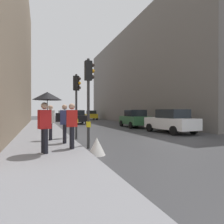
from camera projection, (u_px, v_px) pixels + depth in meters
ground_plane at (174, 142)px, 10.11m from camera, size 120.00×120.00×0.00m
sidewalk_kerb at (43, 133)px, 13.46m from camera, size 2.98×40.00×0.16m
building_facade_right at (157, 79)px, 30.67m from camera, size 12.00×32.81×13.65m
traffic_light_near_left at (89, 87)px, 8.33m from camera, size 0.43×0.25×3.91m
traffic_light_near_right at (77, 94)px, 11.08m from camera, size 0.44×0.37×3.76m
car_yellow_taxi at (91, 115)px, 36.85m from camera, size 2.15×4.27×1.76m
car_dark_suv at (77, 117)px, 24.89m from camera, size 2.10×4.24×1.76m
car_white_compact at (171, 121)px, 14.24m from camera, size 2.23×4.31×1.76m
car_red_sedan at (69, 116)px, 30.91m from camera, size 2.04×4.21×1.76m
car_green_estate at (134, 119)px, 19.31m from camera, size 2.27×4.32×1.76m
car_silver_hatchback at (63, 115)px, 36.74m from camera, size 2.16×4.27×1.76m
pedestrian_with_umbrella at (46, 105)px, 6.70m from camera, size 1.00×1.00×2.14m
pedestrian_with_grey_backpack at (64, 121)px, 8.77m from camera, size 0.62×0.36×1.77m
pedestrian_with_black_backpack at (50, 120)px, 9.70m from camera, size 0.62×0.36×1.77m
pedestrian_in_red_jacket at (72, 124)px, 7.52m from camera, size 0.40×0.36×1.77m
warning_sign_triangle at (97, 146)px, 7.06m from camera, size 0.64×0.64×0.65m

